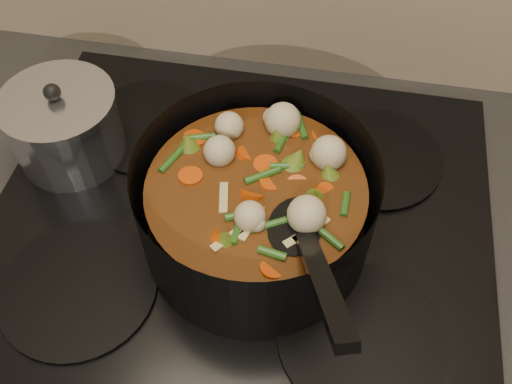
# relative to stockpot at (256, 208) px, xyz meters

# --- Properties ---
(counter) EXTENTS (2.64, 0.64, 0.91)m
(counter) POSITION_rel_stockpot_xyz_m (-0.03, 0.02, -0.54)
(counter) COLOR brown
(counter) RESTS_ON ground
(stovetop) EXTENTS (0.62, 0.54, 0.03)m
(stovetop) POSITION_rel_stockpot_xyz_m (-0.03, 0.02, -0.07)
(stovetop) COLOR black
(stovetop) RESTS_ON counter
(stockpot) EXTENTS (0.29, 0.35, 0.20)m
(stockpot) POSITION_rel_stockpot_xyz_m (0.00, 0.00, 0.00)
(stockpot) COLOR black
(stockpot) RESTS_ON stovetop
(saucepan) EXTENTS (0.15, 0.15, 0.12)m
(saucepan) POSITION_rel_stockpot_xyz_m (-0.27, 0.09, -0.01)
(saucepan) COLOR silver
(saucepan) RESTS_ON stovetop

